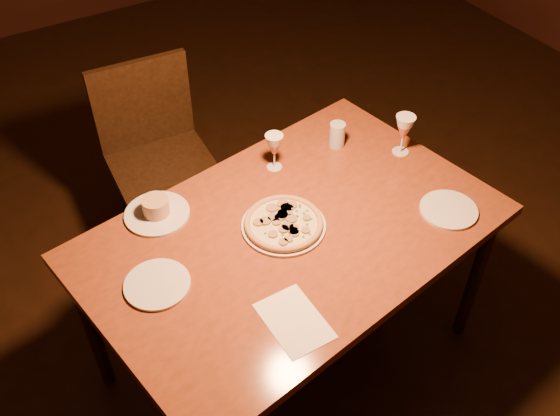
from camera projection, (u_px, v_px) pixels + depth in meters
floor at (307, 313)px, 2.98m from camera, size 7.00×7.00×0.00m
dining_table at (292, 243)px, 2.31m from camera, size 1.63×1.19×0.80m
chair_far at (158, 153)px, 2.99m from camera, size 0.50×0.50×0.97m
pizza_plate at (284, 223)px, 2.26m from camera, size 0.31×0.31×0.03m
ramekin_saucer at (156, 210)px, 2.30m from camera, size 0.24×0.24×0.08m
wine_glass_far at (274, 152)px, 2.46m from camera, size 0.07×0.07×0.16m
wine_glass_right at (403, 135)px, 2.53m from camera, size 0.08×0.08×0.18m
water_tumbler at (337, 135)px, 2.59m from camera, size 0.07×0.07×0.11m
side_plate_left at (157, 284)px, 2.07m from camera, size 0.22×0.22×0.01m
side_plate_near at (449, 210)px, 2.33m from camera, size 0.22×0.22×0.01m
menu_card at (294, 321)px, 1.97m from camera, size 0.17×0.25×0.00m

